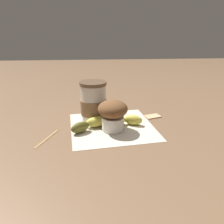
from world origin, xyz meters
The scene contains 7 objects.
ground_plane centered at (0.00, 0.00, 0.00)m, with size 3.00×3.00×0.00m, color brown.
paper_napkin centered at (0.00, 0.00, 0.00)m, with size 0.25×0.25×0.00m, color beige.
coffee_cup centered at (-0.05, 0.05, 0.06)m, with size 0.08×0.08×0.13m.
muffin centered at (0.00, -0.03, 0.05)m, with size 0.09×0.09×0.09m.
banana centered at (-0.02, 0.00, 0.02)m, with size 0.22×0.09×0.03m.
sugar_packet centered at (0.14, 0.07, 0.00)m, with size 0.05×0.03×0.01m, color #E0B27F.
wooden_stirrer centered at (-0.18, -0.07, 0.00)m, with size 0.11×0.01×0.00m, color #9E7547.
Camera 1 is at (-0.05, -0.60, 0.28)m, focal length 35.00 mm.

